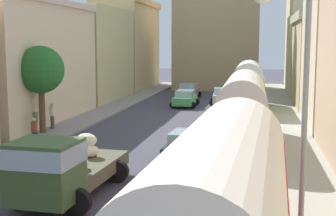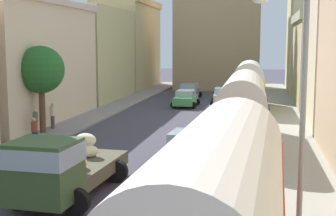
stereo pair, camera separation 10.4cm
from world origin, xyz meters
The scene contains 22 objects.
ground_plane centered at (0.00, 27.00, 0.00)m, with size 154.00×154.00×0.00m, color #423F4C.
sidewalk_left centered at (-7.25, 27.00, 0.07)m, with size 2.50×70.00×0.14m, color gray.
sidewalk_right centered at (7.25, 27.00, 0.07)m, with size 2.50×70.00×0.14m, color #9B9B8E.
building_left_2 centered at (-10.79, 25.70, 4.38)m, with size 5.04×14.57×8.73m.
building_left_3 centered at (-11.28, 39.62, 4.55)m, with size 5.57×12.29×9.11m.
building_left_4 centered at (-11.16, 52.87, 5.59)m, with size 5.85×13.44×11.11m.
building_right_3 centered at (10.80, 39.37, 4.21)m, with size 5.07×11.20×8.36m.
building_right_4 centered at (10.71, 51.75, 6.61)m, with size 4.86×12.44×13.16m.
distant_church centered at (0.00, 54.13, 7.49)m, with size 10.38×7.11×21.72m.
parked_bus_0 centered at (4.60, 3.12, 2.29)m, with size 3.54×8.61×4.16m.
parked_bus_1 centered at (4.46, 20.28, 2.21)m, with size 3.38×9.97×4.02m.
parked_bus_2 centered at (4.40, 35.16, 2.29)m, with size 3.44×8.74×4.17m.
cargo_truck_0 centered at (-1.50, 9.62, 1.29)m, with size 3.19×6.61×2.48m.
car_0 centered at (-1.24, 36.29, 0.76)m, with size 2.34×3.94×1.50m.
car_1 centered at (-1.93, 43.06, 0.76)m, with size 2.40×4.32×1.51m.
car_2 centered at (1.90, 16.22, 0.75)m, with size 2.24×3.90×1.48m.
car_3 centered at (1.90, 38.24, 0.79)m, with size 2.29×3.91×1.59m.
pedestrian_0 centered at (-7.92, 22.85, 1.03)m, with size 0.48×0.48×1.81m.
pedestrian_1 centered at (-6.57, 17.59, 0.98)m, with size 0.33×0.33×1.69m.
pedestrian_4 centered at (-7.88, 20.37, 1.01)m, with size 0.34×0.34×1.75m.
streetlamp_near centered at (6.32, 7.42, 4.09)m, with size 1.50×0.28×6.97m.
roadside_tree_2 centered at (-7.90, 21.36, 4.02)m, with size 2.92×2.92×5.52m.
Camera 2 is at (5.35, -5.71, 5.59)m, focal length 50.69 mm.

